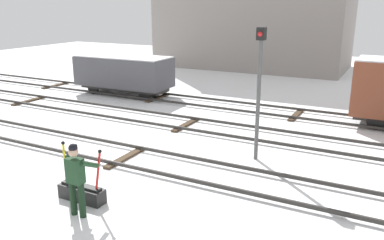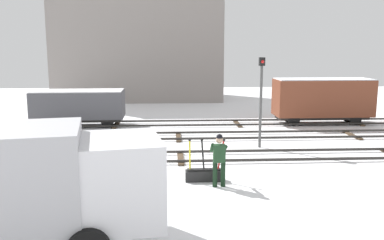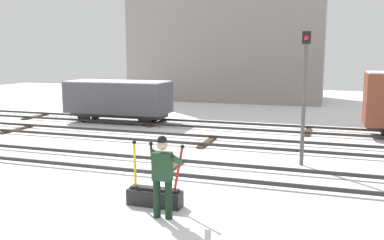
# 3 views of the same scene
# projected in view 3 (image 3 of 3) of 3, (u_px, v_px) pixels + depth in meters

# --- Properties ---
(ground_plane) EXTENTS (60.00, 60.00, 0.00)m
(ground_plane) POSITION_uv_depth(u_px,v_px,m) (169.00, 171.00, 12.04)
(ground_plane) COLOR white
(track_main_line) EXTENTS (44.00, 1.94, 0.18)m
(track_main_line) POSITION_uv_depth(u_px,v_px,m) (169.00, 167.00, 12.02)
(track_main_line) COLOR #2D2B28
(track_main_line) RESTS_ON ground_plane
(track_siding_near) EXTENTS (44.00, 1.94, 0.18)m
(track_siding_near) POSITION_uv_depth(u_px,v_px,m) (207.00, 141.00, 15.70)
(track_siding_near) COLOR #2D2B28
(track_siding_near) RESTS_ON ground_plane
(track_siding_far) EXTENTS (44.00, 1.94, 0.18)m
(track_siding_far) POSITION_uv_depth(u_px,v_px,m) (228.00, 126.00, 18.95)
(track_siding_far) COLOR #2D2B28
(track_siding_far) RESTS_ON ground_plane
(switch_lever_frame) EXTENTS (1.32, 0.36, 1.45)m
(switch_lever_frame) POSITION_uv_depth(u_px,v_px,m) (155.00, 195.00, 9.22)
(switch_lever_frame) COLOR black
(switch_lever_frame) RESTS_ON ground_plane
(rail_worker) EXTENTS (0.53, 0.63, 1.73)m
(rail_worker) POSITION_uv_depth(u_px,v_px,m) (163.00, 172.00, 8.43)
(rail_worker) COLOR black
(rail_worker) RESTS_ON ground_plane
(signal_post) EXTENTS (0.24, 0.32, 4.00)m
(signal_post) POSITION_uv_depth(u_px,v_px,m) (305.00, 85.00, 12.27)
(signal_post) COLOR #4C4C4C
(signal_post) RESTS_ON ground_plane
(apartment_building) EXTENTS (14.06, 6.94, 10.40)m
(apartment_building) POSITION_uv_depth(u_px,v_px,m) (229.00, 29.00, 31.09)
(apartment_building) COLOR gray
(apartment_building) RESTS_ON ground_plane
(freight_car_far_end) EXTENTS (5.08, 2.14, 2.05)m
(freight_car_far_end) POSITION_uv_depth(u_px,v_px,m) (118.00, 98.00, 20.48)
(freight_car_far_end) COLOR #2D2B28
(freight_car_far_end) RESTS_ON ground_plane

